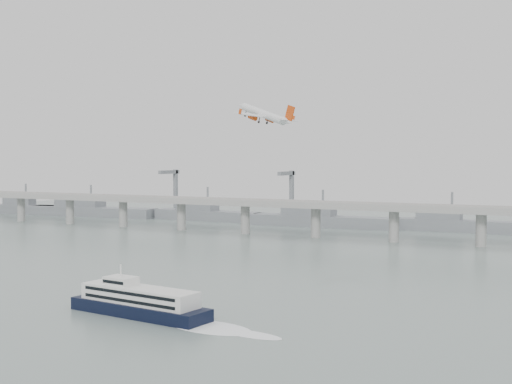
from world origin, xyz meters
The scene contains 5 objects.
ground centered at (0.00, 0.00, 0.00)m, with size 900.00×900.00×0.00m, color slate.
bridge centered at (-1.15, 200.00, 17.65)m, with size 800.00×22.00×23.90m.
distant_fleet centered at (-155.36, 265.08, 6.22)m, with size 453.00×60.90×40.00m.
ferry centered at (-2.46, -23.79, 4.26)m, with size 83.17×21.76×15.70m.
airliner centered at (-15.99, 96.51, 71.04)m, with size 37.65×35.22×14.28m.
Camera 1 is at (127.09, -200.74, 50.43)m, focal length 48.00 mm.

